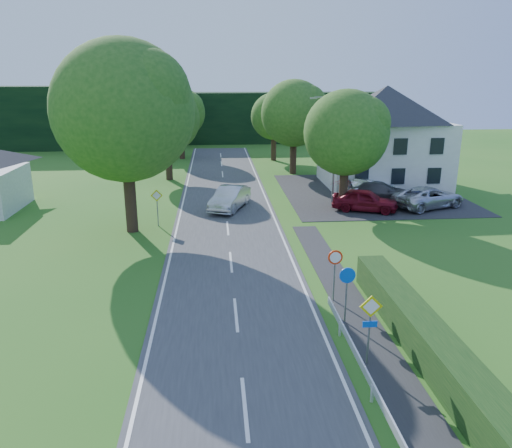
{
  "coord_description": "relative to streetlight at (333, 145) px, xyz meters",
  "views": [
    {
      "loc": [
        -0.71,
        -6.57,
        9.54
      ],
      "look_at": [
        1.48,
        19.9,
        1.51
      ],
      "focal_mm": 35.0,
      "sensor_mm": 36.0,
      "label": 1
    }
  ],
  "objects": [
    {
      "name": "treeline_right",
      "position": [
        -0.06,
        36.0,
        -0.96
      ],
      "size": [
        30.0,
        5.0,
        7.0
      ],
      "primitive_type": "cube",
      "color": "black",
      "rests_on": "ground"
    },
    {
      "name": "tree_left_back",
      "position": [
        -12.56,
        22.0,
        -0.43
      ],
      "size": [
        6.6,
        6.6,
        8.07
      ],
      "primitive_type": null,
      "color": "#265319",
      "rests_on": "ground"
    },
    {
      "name": "sign_priority_left",
      "position": [
        -12.56,
        -5.02,
        -2.75
      ],
      "size": [
        0.78,
        0.09,
        2.44
      ],
      "color": "gray",
      "rests_on": "ground"
    },
    {
      "name": "sign_roundabout",
      "position": [
        -3.76,
        -19.02,
        -2.79
      ],
      "size": [
        0.64,
        0.08,
        2.37
      ],
      "color": "gray",
      "rests_on": "ground"
    },
    {
      "name": "sign_speed_limit",
      "position": [
        -3.76,
        -17.03,
        -2.7
      ],
      "size": [
        0.64,
        0.11,
        2.37
      ],
      "color": "gray",
      "rests_on": "ground"
    },
    {
      "name": "parked_car_silver_b",
      "position": [
        6.88,
        -2.0,
        -3.65
      ],
      "size": [
        6.12,
        4.49,
        1.54
      ],
      "primitive_type": "imported",
      "rotation": [
        0.0,
        0.0,
        1.96
      ],
      "color": "silver",
      "rests_on": "parking_pad"
    },
    {
      "name": "tree_right_mid",
      "position": [
        0.44,
        -2.0,
        -0.17
      ],
      "size": [
        7.0,
        7.0,
        8.58
      ],
      "primitive_type": null,
      "color": "#265319",
      "rests_on": "ground"
    },
    {
      "name": "line_edge_left",
      "position": [
        -11.31,
        -10.0,
        -4.42
      ],
      "size": [
        0.12,
        80.0,
        0.01
      ],
      "primitive_type": "cube",
      "color": "white",
      "rests_on": "road"
    },
    {
      "name": "parked_car_grey",
      "position": [
        3.89,
        0.11,
        -3.67
      ],
      "size": [
        5.55,
        3.25,
        1.51
      ],
      "primitive_type": "imported",
      "rotation": [
        0.0,
        0.0,
        1.34
      ],
      "color": "#4D4D52",
      "rests_on": "parking_pad"
    },
    {
      "name": "line_centre",
      "position": [
        -8.06,
        -10.0,
        -4.42
      ],
      "size": [
        0.12,
        80.0,
        0.01
      ],
      "primitive_type": null,
      "color": "white",
      "rests_on": "road"
    },
    {
      "name": "house_white",
      "position": [
        5.94,
        6.0,
        -0.06
      ],
      "size": [
        10.6,
        8.4,
        8.6
      ],
      "color": "silver",
      "rests_on": "ground"
    },
    {
      "name": "moving_car",
      "position": [
        -7.76,
        -1.25,
        -3.61
      ],
      "size": [
        3.38,
        5.26,
        1.64
      ],
      "primitive_type": "imported",
      "rotation": [
        0.0,
        0.0,
        -0.36
      ],
      "color": "silver",
      "rests_on": "road"
    },
    {
      "name": "parasol",
      "position": [
        0.85,
        -0.5,
        -3.49
      ],
      "size": [
        2.68,
        2.7,
        1.86
      ],
      "primitive_type": "imported",
      "rotation": [
        0.0,
        0.0,
        0.4
      ],
      "color": "red",
      "rests_on": "parking_pad"
    },
    {
      "name": "parking_pad",
      "position": [
        3.94,
        3.0,
        -4.44
      ],
      "size": [
        14.0,
        16.0,
        0.04
      ],
      "primitive_type": "cube",
      "color": "#262628",
      "rests_on": "ground"
    },
    {
      "name": "parked_car_silver_a",
      "position": [
        3.31,
        1.23,
        -3.67
      ],
      "size": [
        4.83,
        3.42,
        1.51
      ],
      "primitive_type": "imported",
      "rotation": [
        0.0,
        0.0,
        2.02
      ],
      "color": "silver",
      "rests_on": "parking_pad"
    },
    {
      "name": "motorcycle",
      "position": [
        -7.65,
        1.09,
        -3.89
      ],
      "size": [
        0.72,
        2.04,
        1.07
      ],
      "primitive_type": "imported",
      "rotation": [
        0.0,
        0.0,
        -0.01
      ],
      "color": "black",
      "rests_on": "road"
    },
    {
      "name": "road",
      "position": [
        -8.06,
        -10.0,
        -4.44
      ],
      "size": [
        7.0,
        80.0,
        0.04
      ],
      "primitive_type": "cube",
      "color": "#3D3D3F",
      "rests_on": "ground"
    },
    {
      "name": "tree_left_far",
      "position": [
        -13.06,
        10.0,
        -0.17
      ],
      "size": [
        7.0,
        7.0,
        8.58
      ],
      "primitive_type": null,
      "color": "#265319",
      "rests_on": "ground"
    },
    {
      "name": "tree_right_far",
      "position": [
        -1.06,
        12.0,
        0.08
      ],
      "size": [
        7.4,
        7.4,
        9.09
      ],
      "primitive_type": null,
      "color": "#265319",
      "rests_on": "ground"
    },
    {
      "name": "streetlight",
      "position": [
        0.0,
        0.0,
        0.0
      ],
      "size": [
        2.03,
        0.18,
        8.0
      ],
      "color": "gray",
      "rests_on": "ground"
    },
    {
      "name": "tree_right_back",
      "position": [
        -2.06,
        20.0,
        -0.68
      ],
      "size": [
        6.2,
        6.2,
        7.56
      ],
      "primitive_type": null,
      "color": "#265319",
      "rests_on": "ground"
    },
    {
      "name": "tree_main",
      "position": [
        -14.06,
        -6.0,
        1.36
      ],
      "size": [
        9.4,
        9.4,
        11.64
      ],
      "primitive_type": null,
      "color": "#265319",
      "rests_on": "ground"
    },
    {
      "name": "sign_priority_right",
      "position": [
        -3.76,
        -22.02,
        -2.67
      ],
      "size": [
        0.78,
        0.09,
        2.59
      ],
      "color": "gray",
      "rests_on": "ground"
    },
    {
      "name": "line_edge_right",
      "position": [
        -4.81,
        -10.0,
        -4.42
      ],
      "size": [
        0.12,
        80.0,
        0.01
      ],
      "primitive_type": "cube",
      "color": "white",
      "rests_on": "road"
    },
    {
      "name": "parked_car_red",
      "position": [
        1.9,
        -2.59,
        -3.64
      ],
      "size": [
        4.98,
        3.36,
        1.57
      ],
      "primitive_type": "imported",
      "rotation": [
        0.0,
        0.0,
        1.21
      ],
      "color": "maroon",
      "rests_on": "parking_pad"
    },
    {
      "name": "treeline_left",
      "position": [
        -36.06,
        32.0,
        -0.46
      ],
      "size": [
        44.0,
        6.0,
        8.0
      ],
      "primitive_type": "cube",
      "color": "black",
      "rests_on": "ground"
    }
  ]
}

